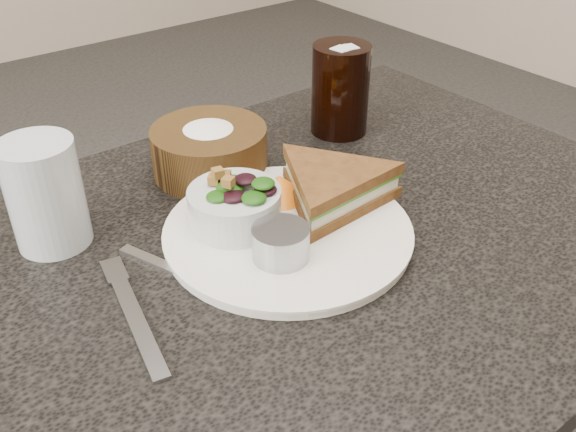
% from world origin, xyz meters
% --- Properties ---
extents(dinner_plate, '(0.29, 0.29, 0.01)m').
position_xyz_m(dinner_plate, '(-0.00, 0.01, 0.76)').
color(dinner_plate, silver).
rests_on(dinner_plate, dining_table).
extents(sandwich, '(0.20, 0.20, 0.05)m').
position_xyz_m(sandwich, '(0.07, 0.02, 0.79)').
color(sandwich, brown).
rests_on(sandwich, dinner_plate).
extents(salad_bowl, '(0.13, 0.13, 0.06)m').
position_xyz_m(salad_bowl, '(-0.04, 0.06, 0.79)').
color(salad_bowl, '#B2B8B6').
rests_on(salad_bowl, dinner_plate).
extents(dressing_ramekin, '(0.08, 0.08, 0.04)m').
position_xyz_m(dressing_ramekin, '(-0.04, -0.03, 0.78)').
color(dressing_ramekin, '#9C9EA4').
rests_on(dressing_ramekin, dinner_plate).
extents(orange_wedge, '(0.10, 0.10, 0.03)m').
position_xyz_m(orange_wedge, '(0.03, 0.07, 0.78)').
color(orange_wedge, orange).
rests_on(orange_wedge, dinner_plate).
extents(fork, '(0.05, 0.18, 0.00)m').
position_xyz_m(fork, '(-0.21, -0.01, 0.75)').
color(fork, gray).
rests_on(fork, dining_table).
extents(knife, '(0.08, 0.19, 0.00)m').
position_xyz_m(knife, '(-0.13, 0.01, 0.75)').
color(knife, '#B8B8B8').
rests_on(knife, dining_table).
extents(bread_basket, '(0.17, 0.17, 0.09)m').
position_xyz_m(bread_basket, '(0.01, 0.20, 0.79)').
color(bread_basket, '#4D3515').
rests_on(bread_basket, dining_table).
extents(cola_glass, '(0.12, 0.12, 0.15)m').
position_xyz_m(cola_glass, '(0.24, 0.19, 0.82)').
color(cola_glass, black).
rests_on(cola_glass, dining_table).
extents(water_glass, '(0.09, 0.09, 0.13)m').
position_xyz_m(water_glass, '(-0.22, 0.17, 0.81)').
color(water_glass, '#B1BABE').
rests_on(water_glass, dining_table).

